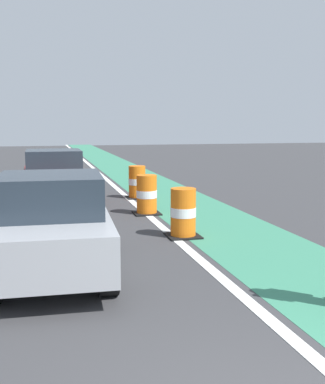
% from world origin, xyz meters
% --- Properties ---
extents(bike_lane_strip, '(2.50, 80.00, 0.01)m').
position_xyz_m(bike_lane_strip, '(2.40, 12.00, 0.00)').
color(bike_lane_strip, '#387F60').
rests_on(bike_lane_strip, ground).
extents(lane_divider_stripe, '(0.20, 80.00, 0.01)m').
position_xyz_m(lane_divider_stripe, '(0.90, 12.00, 0.01)').
color(lane_divider_stripe, silver).
rests_on(lane_divider_stripe, ground).
extents(parked_sedan_nearest, '(2.07, 4.18, 1.70)m').
position_xyz_m(parked_sedan_nearest, '(-1.75, 4.93, 0.83)').
color(parked_sedan_nearest, '#9EA0A5').
rests_on(parked_sedan_nearest, ground).
extents(parked_sedan_second, '(1.92, 4.10, 1.70)m').
position_xyz_m(parked_sedan_second, '(-1.52, 11.90, 0.83)').
color(parked_sedan_second, maroon).
rests_on(parked_sedan_second, ground).
extents(traffic_barrel_front, '(0.73, 0.73, 1.09)m').
position_xyz_m(traffic_barrel_front, '(1.12, 6.82, 0.53)').
color(traffic_barrel_front, orange).
rests_on(traffic_barrel_front, ground).
extents(traffic_barrel_mid, '(0.73, 0.73, 1.09)m').
position_xyz_m(traffic_barrel_mid, '(0.92, 9.61, 0.53)').
color(traffic_barrel_mid, orange).
rests_on(traffic_barrel_mid, ground).
extents(traffic_barrel_back, '(0.73, 0.73, 1.09)m').
position_xyz_m(traffic_barrel_back, '(1.20, 12.39, 0.53)').
color(traffic_barrel_back, orange).
rests_on(traffic_barrel_back, ground).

